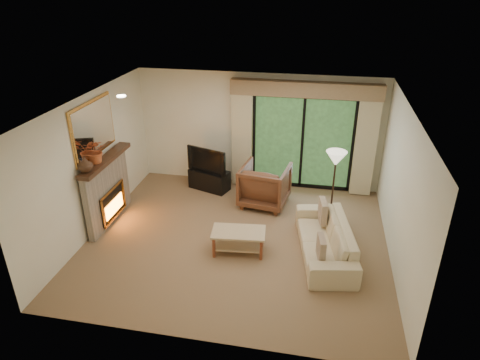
% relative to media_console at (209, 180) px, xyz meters
% --- Properties ---
extents(floor, '(5.50, 5.50, 0.00)m').
position_rel_media_console_xyz_m(floor, '(1.04, -1.95, -0.23)').
color(floor, '#876849').
rests_on(floor, ground).
extents(ceiling, '(5.50, 5.50, 0.00)m').
position_rel_media_console_xyz_m(ceiling, '(1.04, -1.95, 2.37)').
color(ceiling, silver).
rests_on(ceiling, ground).
extents(wall_back, '(5.00, 0.00, 5.00)m').
position_rel_media_console_xyz_m(wall_back, '(1.04, 0.55, 1.07)').
color(wall_back, '#F6EFCD').
rests_on(wall_back, ground).
extents(wall_front, '(5.00, 0.00, 5.00)m').
position_rel_media_console_xyz_m(wall_front, '(1.04, -4.45, 1.07)').
color(wall_front, '#F6EFCD').
rests_on(wall_front, ground).
extents(wall_left, '(0.00, 5.00, 5.00)m').
position_rel_media_console_xyz_m(wall_left, '(-1.71, -1.95, 1.07)').
color(wall_left, '#F6EFCD').
rests_on(wall_left, ground).
extents(wall_right, '(0.00, 5.00, 5.00)m').
position_rel_media_console_xyz_m(wall_right, '(3.79, -1.95, 1.07)').
color(wall_right, '#F6EFCD').
rests_on(wall_right, ground).
extents(fireplace, '(0.24, 1.70, 1.37)m').
position_rel_media_console_xyz_m(fireplace, '(-1.59, -1.75, 0.46)').
color(fireplace, gray).
rests_on(fireplace, floor).
extents(mirror, '(0.07, 1.45, 1.02)m').
position_rel_media_console_xyz_m(mirror, '(-1.68, -1.75, 1.72)').
color(mirror, gold).
rests_on(mirror, wall_left).
extents(sliding_door, '(2.26, 0.10, 2.16)m').
position_rel_media_console_xyz_m(sliding_door, '(2.04, 0.50, 0.87)').
color(sliding_door, black).
rests_on(sliding_door, floor).
extents(curtain_left, '(0.45, 0.18, 2.35)m').
position_rel_media_console_xyz_m(curtain_left, '(0.69, 0.39, 0.97)').
color(curtain_left, '#C8BA8F').
rests_on(curtain_left, floor).
extents(curtain_right, '(0.45, 0.18, 2.35)m').
position_rel_media_console_xyz_m(curtain_right, '(3.39, 0.39, 0.97)').
color(curtain_right, '#C8BA8F').
rests_on(curtain_right, floor).
extents(cornice, '(3.20, 0.24, 0.32)m').
position_rel_media_console_xyz_m(cornice, '(2.04, 0.41, 2.09)').
color(cornice, '#947553').
rests_on(cornice, wall_back).
extents(media_console, '(1.00, 0.68, 0.46)m').
position_rel_media_console_xyz_m(media_console, '(0.00, 0.00, 0.00)').
color(media_console, black).
rests_on(media_console, floor).
extents(tv, '(0.98, 0.44, 0.57)m').
position_rel_media_console_xyz_m(tv, '(0.00, 0.00, 0.51)').
color(tv, black).
rests_on(tv, media_console).
extents(armchair, '(1.09, 1.11, 0.90)m').
position_rel_media_console_xyz_m(armchair, '(1.35, -0.47, 0.22)').
color(armchair, brown).
rests_on(armchair, floor).
extents(sofa, '(1.16, 2.19, 0.61)m').
position_rel_media_console_xyz_m(sofa, '(2.65, -2.08, 0.07)').
color(sofa, '#CDBA8F').
rests_on(sofa, floor).
extents(pillow_near, '(0.16, 0.39, 0.38)m').
position_rel_media_console_xyz_m(pillow_near, '(2.58, -2.68, 0.29)').
color(pillow_near, brown).
rests_on(pillow_near, sofa).
extents(pillow_far, '(0.18, 0.43, 0.42)m').
position_rel_media_console_xyz_m(pillow_far, '(2.58, -1.48, 0.29)').
color(pillow_far, brown).
rests_on(pillow_far, sofa).
extents(coffee_table, '(0.98, 0.61, 0.42)m').
position_rel_media_console_xyz_m(coffee_table, '(1.14, -2.31, -0.02)').
color(coffee_table, tan).
rests_on(coffee_table, floor).
extents(floor_lamp, '(0.52, 0.52, 1.49)m').
position_rel_media_console_xyz_m(floor_lamp, '(2.75, -0.89, 0.52)').
color(floor_lamp, beige).
rests_on(floor_lamp, floor).
extents(vase, '(0.33, 0.33, 0.28)m').
position_rel_media_console_xyz_m(vase, '(-1.57, -2.38, 1.28)').
color(vase, '#3C2517').
rests_on(vase, fireplace).
extents(branches, '(0.48, 0.44, 0.46)m').
position_rel_media_console_xyz_m(branches, '(-1.57, -1.98, 1.37)').
color(branches, '#C45A2E').
rests_on(branches, fireplace).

